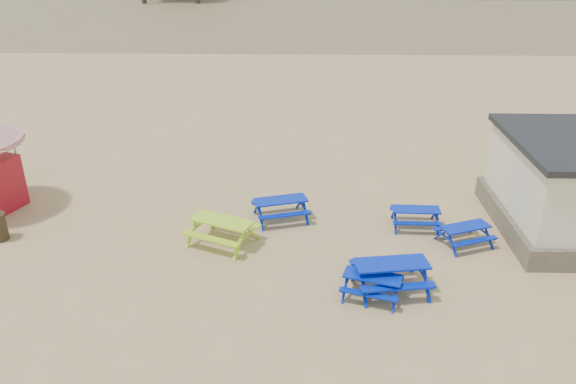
{
  "coord_description": "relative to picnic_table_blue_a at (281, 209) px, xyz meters",
  "views": [
    {
      "loc": [
        0.28,
        -15.6,
        8.94
      ],
      "look_at": [
        -0.17,
        1.5,
        1.0
      ],
      "focal_mm": 35.0,
      "sensor_mm": 36.0,
      "label": 1
    }
  ],
  "objects": [
    {
      "name": "picnic_table_blue_c",
      "position": [
        4.49,
        -0.42,
        -0.04
      ],
      "size": [
        1.61,
        1.32,
        0.66
      ],
      "rotation": [
        0.0,
        0.0,
        -0.03
      ],
      "color": "#0414A0",
      "rests_on": "ground"
    },
    {
      "name": "ground",
      "position": [
        0.42,
        -1.45,
        -0.37
      ],
      "size": [
        400.0,
        400.0,
        0.0
      ],
      "primitive_type": "plane",
      "color": "tan",
      "rests_on": "ground"
    },
    {
      "name": "picnic_table_blue_f",
      "position": [
        5.83,
        -1.56,
        -0.05
      ],
      "size": [
        1.89,
        1.72,
        0.65
      ],
      "rotation": [
        0.0,
        0.0,
        0.37
      ],
      "color": "#0414A0",
      "rests_on": "ground"
    },
    {
      "name": "picnic_table_yellow",
      "position": [
        -1.78,
        -1.69,
        0.04
      ],
      "size": [
        2.45,
        2.25,
        0.83
      ],
      "rotation": [
        0.0,
        0.0,
        -0.42
      ],
      "color": "#A0D10D",
      "rests_on": "ground"
    },
    {
      "name": "picnic_table_blue_d",
      "position": [
        2.63,
        -4.4,
        -0.05
      ],
      "size": [
        1.84,
        1.64,
        0.65
      ],
      "rotation": [
        0.0,
        0.0,
        -0.3
      ],
      "color": "#0414A0",
      "rests_on": "ground"
    },
    {
      "name": "picnic_table_blue_a",
      "position": [
        0.0,
        0.0,
        0.0
      ],
      "size": [
        2.11,
        1.88,
        0.75
      ],
      "rotation": [
        0.0,
        0.0,
        0.29
      ],
      "color": "#0414A0",
      "rests_on": "ground"
    },
    {
      "name": "picnic_table_blue_e",
      "position": [
        3.17,
        -4.06,
        0.05
      ],
      "size": [
        2.21,
        1.88,
        0.84
      ],
      "rotation": [
        0.0,
        0.0,
        0.15
      ],
      "color": "#0414A0",
      "rests_on": "ground"
    },
    {
      "name": "wet_sand",
      "position": [
        0.42,
        53.55,
        -0.37
      ],
      "size": [
        400.0,
        400.0,
        0.0
      ],
      "primitive_type": "plane",
      "color": "olive",
      "rests_on": "ground"
    }
  ]
}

